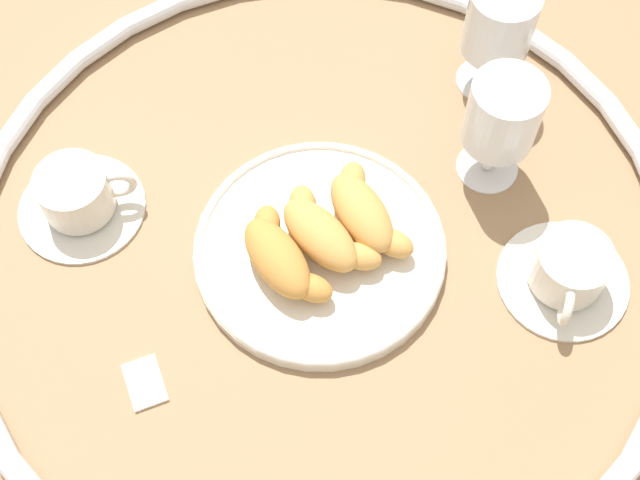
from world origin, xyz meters
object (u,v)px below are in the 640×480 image
Objects in this scene: croissant_extra at (364,212)px; coffee_cup_far at (568,271)px; juice_glass_right at (502,119)px; croissant_large at (280,258)px; croissant_small at (322,234)px; coffee_cup_near at (78,196)px; sugar_packet at (145,382)px; juice_glass_left at (499,26)px; pastry_plate at (320,249)px.

coffee_cup_far is at bearing 22.80° from croissant_extra.
juice_glass_right is (0.06, 0.15, 0.05)m from croissant_extra.
croissant_large is at bearing -142.21° from coffee_cup_far.
croissant_small is at bearing -148.66° from coffee_cup_far.
coffee_cup_near reaches higher than sugar_packet.
coffee_cup_near is 0.48m from juice_glass_left.
coffee_cup_far is at bearing -25.61° from juice_glass_right.
pastry_plate is at bearing -99.46° from croissant_small.
croissant_extra is 0.25m from juice_glass_left.
croissant_extra is at bearing 70.51° from croissant_small.
pastry_plate is at bearing 27.61° from coffee_cup_near.
coffee_cup_far is at bearing 31.89° from pastry_plate.
pastry_plate reaches higher than sugar_packet.
croissant_extra is 0.93× the size of coffee_cup_far.
pastry_plate is 0.26m from coffee_cup_near.
coffee_cup_near is at bearing -160.52° from croissant_large.
croissant_small is 2.71× the size of sugar_packet.
coffee_cup_far is 0.97× the size of juice_glass_left.
croissant_small is at bearing -90.64° from juice_glass_left.
juice_glass_left is at bearing 114.19° from sugar_packet.
pastry_plate is at bearing 108.57° from sugar_packet.
sugar_packet is at bearing -100.49° from croissant_small.
coffee_cup_far is (0.44, 0.25, 0.00)m from coffee_cup_near.
croissant_large reaches higher than sugar_packet.
croissant_extra is at bearing 71.11° from pastry_plate.
croissant_extra is 0.91× the size of juice_glass_right.
croissant_large and croissant_small have the same top height.
croissant_small reaches higher than pastry_plate.
pastry_plate is 1.93× the size of coffee_cup_near.
coffee_cup_far is 0.17m from juice_glass_right.
juice_glass_left reaches higher than coffee_cup_near.
pastry_plate is 0.05m from croissant_large.
juice_glass_right is 2.80× the size of sugar_packet.
pastry_plate is 1.93× the size of coffee_cup_far.
croissant_small is 0.99× the size of coffee_cup_far.
croissant_small is (0.00, 0.00, 0.03)m from pastry_plate.
juice_glass_left reaches higher than croissant_extra.
sugar_packet is at bearing -98.31° from croissant_large.
croissant_large is (-0.02, -0.04, 0.03)m from pastry_plate.
coffee_cup_far is (0.21, 0.13, 0.02)m from pastry_plate.
juice_glass_left reaches higher than croissant_small.
juice_glass_left is (0.23, 0.42, 0.07)m from coffee_cup_near.
juice_glass_left is (-0.21, 0.17, 0.07)m from coffee_cup_far.
juice_glass_left is 2.80× the size of sugar_packet.
juice_glass_right is (0.07, -0.10, -0.00)m from juice_glass_left.
juice_glass_right is at bearing 46.39° from coffee_cup_near.
croissant_large and coffee_cup_far have the same top height.
juice_glass_left is (-0.01, 0.25, 0.05)m from croissant_extra.
coffee_cup_near reaches higher than pastry_plate.
juice_glass_left is 0.12m from juice_glass_right.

